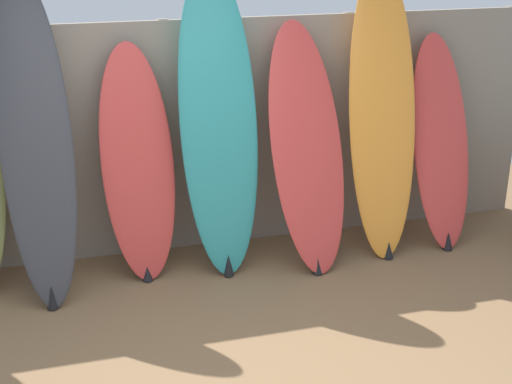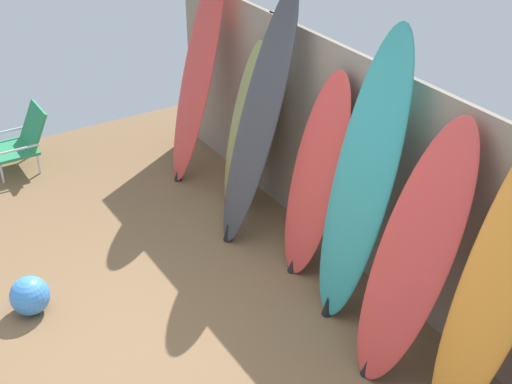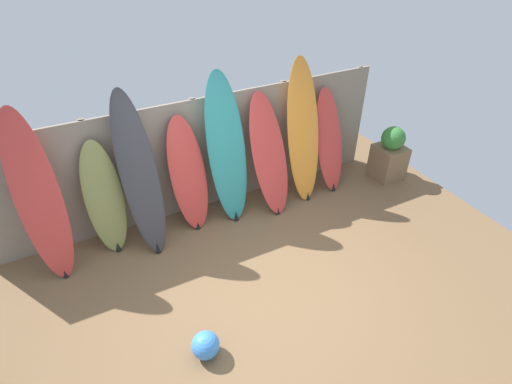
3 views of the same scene
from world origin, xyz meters
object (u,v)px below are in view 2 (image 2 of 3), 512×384
at_px(surfboard_charcoal_2, 258,121).
at_px(surfboard_teal_4, 362,182).
at_px(surfboard_orange_6, 500,277).
at_px(surfboard_red_5, 414,256).
at_px(surfboard_red_0, 197,75).
at_px(beach_ball, 30,296).
at_px(surfboard_olive_1, 243,128).
at_px(beach_chair, 22,139).
at_px(surfboard_red_3, 315,178).

height_order(surfboard_charcoal_2, surfboard_teal_4, surfboard_teal_4).
relative_size(surfboard_teal_4, surfboard_orange_6, 1.00).
bearing_deg(surfboard_red_5, surfboard_red_0, 178.64).
relative_size(surfboard_red_5, beach_ball, 5.90).
bearing_deg(surfboard_charcoal_2, surfboard_olive_1, 163.16).
xyz_separation_m(surfboard_olive_1, beach_chair, (-1.80, -1.57, -0.46)).
relative_size(surfboard_red_3, beach_chair, 2.64).
distance_m(surfboard_red_0, surfboard_teal_4, 2.46).
distance_m(surfboard_olive_1, beach_chair, 2.44).
xyz_separation_m(surfboard_charcoal_2, beach_ball, (0.04, -2.06, -0.93)).
bearing_deg(surfboard_olive_1, surfboard_charcoal_2, -16.84).
distance_m(surfboard_charcoal_2, beach_ball, 2.26).
bearing_deg(surfboard_teal_4, surfboard_red_5, -7.35).
height_order(surfboard_red_0, beach_chair, surfboard_red_0).
height_order(surfboard_olive_1, beach_chair, surfboard_olive_1).
bearing_deg(surfboard_charcoal_2, surfboard_teal_4, 3.26).
bearing_deg(surfboard_olive_1, surfboard_red_0, -173.26).
xyz_separation_m(surfboard_red_0, surfboard_red_5, (3.10, -0.07, -0.19)).
relative_size(beach_chair, beach_ball, 2.11).
distance_m(surfboard_red_3, surfboard_orange_6, 1.88).
bearing_deg(beach_chair, surfboard_orange_6, 24.26).
xyz_separation_m(surfboard_red_0, surfboard_olive_1, (0.71, 0.08, -0.30)).
xyz_separation_m(surfboard_red_0, beach_ball, (1.23, -2.13, -0.93)).
xyz_separation_m(surfboard_red_3, surfboard_red_5, (1.24, -0.12, 0.05)).
xyz_separation_m(surfboard_charcoal_2, surfboard_red_5, (1.91, -0.01, -0.19)).
xyz_separation_m(surfboard_red_5, surfboard_orange_6, (0.62, 0.06, 0.21)).
bearing_deg(surfboard_orange_6, surfboard_red_3, 178.12).
distance_m(surfboard_olive_1, surfboard_orange_6, 3.03).
distance_m(surfboard_orange_6, beach_ball, 3.40).
height_order(surfboard_olive_1, surfboard_orange_6, surfboard_orange_6).
bearing_deg(surfboard_red_3, surfboard_red_0, -178.55).
bearing_deg(surfboard_red_0, beach_ball, -59.92).
height_order(surfboard_red_5, beach_chair, surfboard_red_5).
xyz_separation_m(surfboard_red_5, beach_ball, (-1.87, -2.05, -0.74)).
bearing_deg(surfboard_red_5, beach_chair, -161.37).
bearing_deg(beach_chair, beach_ball, -8.15).
xyz_separation_m(surfboard_charcoal_2, beach_chair, (-2.29, -1.43, -0.76)).
height_order(surfboard_red_0, surfboard_orange_6, surfboard_orange_6).
xyz_separation_m(surfboard_charcoal_2, surfboard_orange_6, (2.53, 0.05, 0.01)).
distance_m(surfboard_charcoal_2, surfboard_red_5, 1.92).
relative_size(surfboard_red_5, beach_chair, 2.80).
bearing_deg(surfboard_red_3, surfboard_olive_1, 178.17).
bearing_deg(surfboard_charcoal_2, surfboard_red_3, 9.24).
bearing_deg(beach_chair, surfboard_red_0, 61.00).
xyz_separation_m(surfboard_red_3, beach_chair, (-2.96, -1.53, -0.51)).
distance_m(surfboard_red_0, surfboard_red_3, 1.89).
bearing_deg(surfboard_charcoal_2, beach_ball, -88.99).
height_order(surfboard_red_0, surfboard_teal_4, surfboard_teal_4).
height_order(surfboard_teal_4, beach_chair, surfboard_teal_4).
distance_m(surfboard_charcoal_2, surfboard_teal_4, 1.26).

